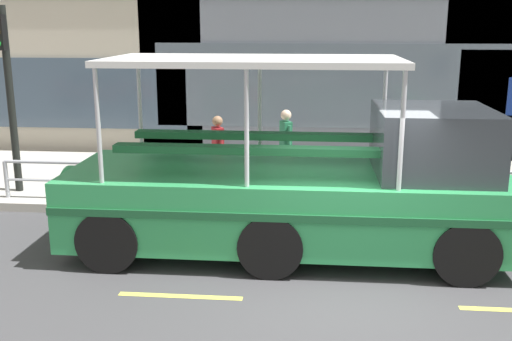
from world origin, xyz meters
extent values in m
plane|color=#3D3D3F|center=(0.00, 0.00, 0.00)|extent=(120.00, 120.00, 0.00)
cube|color=#A8A59E|center=(0.00, 5.60, 0.09)|extent=(32.00, 4.80, 0.18)
cube|color=#B2ADA3|center=(0.00, 3.11, 0.09)|extent=(32.00, 0.18, 0.18)
cube|color=#DBD64C|center=(-2.40, -0.52, 0.00)|extent=(1.80, 0.12, 0.01)
cube|color=#3D4C5B|center=(-9.10, 8.37, 1.82)|extent=(9.98, 0.06, 2.01)
cube|color=#4C5660|center=(0.36, 8.37, 2.10)|extent=(10.62, 0.06, 2.31)
cylinder|color=#9EA0A8|center=(-1.33, 3.45, 0.97)|extent=(11.35, 0.07, 0.07)
cylinder|color=#9EA0A8|center=(-1.33, 3.45, 0.57)|extent=(11.35, 0.06, 0.06)
cylinder|color=#9EA0A8|center=(-7.01, 3.45, 0.57)|extent=(0.09, 0.09, 0.79)
cylinder|color=#9EA0A8|center=(-5.11, 3.45, 0.57)|extent=(0.09, 0.09, 0.79)
cylinder|color=#9EA0A8|center=(-3.22, 3.45, 0.57)|extent=(0.09, 0.09, 0.79)
cylinder|color=#9EA0A8|center=(-1.33, 3.45, 0.57)|extent=(0.09, 0.09, 0.79)
cylinder|color=#9EA0A8|center=(0.56, 3.45, 0.57)|extent=(0.09, 0.09, 0.79)
cylinder|color=#9EA0A8|center=(2.46, 3.45, 0.57)|extent=(0.09, 0.09, 0.79)
cylinder|color=black|center=(-7.01, 3.98, 2.17)|extent=(0.16, 0.16, 3.98)
cube|color=#2D9351|center=(-0.98, 1.43, 0.85)|extent=(7.25, 2.52, 1.15)
cylinder|color=#2D9351|center=(-4.61, 1.43, 0.85)|extent=(0.36, 1.09, 1.09)
cube|color=#19512C|center=(-0.98, 0.15, 1.00)|extent=(7.25, 0.04, 0.12)
cube|color=#33383D|center=(1.38, 1.43, 1.96)|extent=(1.81, 2.12, 1.06)
cube|color=silver|center=(-1.52, 1.43, 3.22)|extent=(4.71, 2.32, 0.10)
cylinder|color=#B2B2B7|center=(0.71, 2.54, 2.30)|extent=(0.07, 0.07, 1.74)
cylinder|color=#B2B2B7|center=(0.71, 0.32, 2.30)|extent=(0.07, 0.07, 1.74)
cylinder|color=#B2B2B7|center=(-1.52, 2.54, 2.30)|extent=(0.07, 0.07, 1.74)
cylinder|color=#B2B2B7|center=(-1.52, 0.32, 2.30)|extent=(0.07, 0.07, 1.74)
cylinder|color=#B2B2B7|center=(-3.76, 2.54, 2.30)|extent=(0.07, 0.07, 1.74)
cylinder|color=#B2B2B7|center=(-3.76, 0.32, 2.30)|extent=(0.07, 0.07, 1.74)
cube|color=#19512C|center=(-1.52, 2.03, 1.88)|extent=(4.34, 0.28, 0.12)
cube|color=#19512C|center=(-1.52, 0.82, 1.88)|extent=(4.34, 0.28, 0.12)
cylinder|color=black|center=(1.74, 2.59, 0.50)|extent=(1.00, 0.28, 1.00)
cylinder|color=black|center=(1.74, 0.27, 0.50)|extent=(1.00, 0.28, 1.00)
cylinder|color=black|center=(-1.16, 2.59, 0.50)|extent=(1.00, 0.28, 1.00)
cylinder|color=black|center=(-1.16, 0.27, 0.50)|extent=(1.00, 0.28, 1.00)
cylinder|color=black|center=(-3.70, 2.59, 0.50)|extent=(1.00, 0.28, 1.00)
cylinder|color=black|center=(-3.70, 0.27, 0.50)|extent=(1.00, 0.28, 1.00)
cylinder|color=black|center=(2.03, 4.46, 0.59)|extent=(0.10, 0.10, 0.82)
cylinder|color=black|center=(1.91, 4.57, 0.59)|extent=(0.10, 0.10, 0.82)
cube|color=#38383D|center=(1.97, 4.51, 1.29)|extent=(0.35, 0.33, 0.58)
cylinder|color=#38383D|center=(2.12, 4.38, 1.26)|extent=(0.07, 0.07, 0.52)
cylinder|color=#38383D|center=(1.81, 4.64, 1.26)|extent=(0.07, 0.07, 0.52)
sphere|color=#936B4C|center=(1.97, 4.51, 1.71)|extent=(0.22, 0.22, 0.22)
cylinder|color=#1E2338|center=(-1.11, 4.90, 0.61)|extent=(0.11, 0.11, 0.87)
cylinder|color=#1E2338|center=(-1.18, 5.06, 0.61)|extent=(0.11, 0.11, 0.87)
cube|color=#236B47|center=(-1.15, 4.98, 1.35)|extent=(0.30, 0.37, 0.61)
cylinder|color=#236B47|center=(-1.06, 4.78, 1.32)|extent=(0.08, 0.08, 0.55)
cylinder|color=#236B47|center=(-1.23, 5.18, 1.32)|extent=(0.08, 0.08, 0.55)
sphere|color=beige|center=(-1.15, 4.98, 1.80)|extent=(0.24, 0.24, 0.24)
cylinder|color=#1E2338|center=(-2.57, 4.35, 0.59)|extent=(0.10, 0.10, 0.83)
cylinder|color=#1E2338|center=(-2.65, 4.49, 0.59)|extent=(0.10, 0.10, 0.83)
cube|color=maroon|center=(-2.61, 4.42, 1.30)|extent=(0.31, 0.36, 0.59)
cylinder|color=maroon|center=(-2.51, 4.24, 1.27)|extent=(0.07, 0.07, 0.53)
cylinder|color=maroon|center=(-2.71, 4.60, 1.27)|extent=(0.07, 0.07, 0.53)
sphere|color=#936B4C|center=(-2.61, 4.42, 1.73)|extent=(0.23, 0.23, 0.23)
camera|label=1|loc=(-0.59, -8.27, 3.83)|focal=41.98mm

